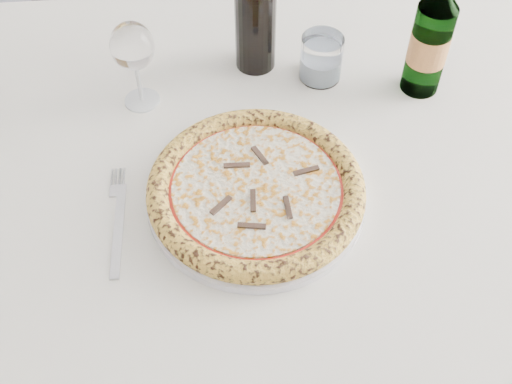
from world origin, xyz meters
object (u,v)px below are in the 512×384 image
Objects in this scene: wine_glass at (133,48)px; tumbler at (321,61)px; pizza at (256,189)px; chair_far at (248,0)px; beer_bottle at (431,39)px; plate at (256,197)px; dining_table at (248,185)px; wine_bottle at (255,5)px.

wine_glass reaches higher than tumbler.
chair_far is at bearing 83.56° from pizza.
beer_bottle is (0.22, -0.62, 0.33)m from chair_far.
tumbler is (0.15, 0.27, 0.01)m from pizza.
beer_bottle is at bearing 33.91° from plate.
dining_table is 6.16× the size of beer_bottle.
pizza is (-0.09, -0.84, 0.25)m from chair_far.
chair_far is at bearing 84.29° from wine_bottle.
tumbler reaches higher than plate.
beer_bottle reaches higher than pizza.
wine_bottle reaches higher than plate.
wine_glass reaches higher than plate.
plate is 0.34m from wine_bottle.
plate is at bearing 16.22° from pizza.
wine_bottle is (0.04, 0.22, 0.21)m from dining_table.
tumbler is (0.15, 0.27, 0.03)m from plate.
wine_glass is at bearing 124.16° from plate.
wine_glass is at bearing 176.60° from beer_bottle.
beer_bottle is 0.88× the size of wine_bottle.
chair_far is 0.74m from beer_bottle.
dining_table is 4.81× the size of plate.
dining_table is at bearing -101.11° from wine_bottle.
tumbler is 0.19m from beer_bottle.
wine_bottle is at bearing 78.89° from dining_table.
chair_far is 2.84× the size of plate.
wine_glass is 0.48m from beer_bottle.
pizza is 1.27× the size of beer_bottle.
wine_bottle is (0.21, 0.07, 0.01)m from wine_glass.
pizza is 1.12× the size of wine_bottle.
plate is (-0.00, -0.10, 0.09)m from dining_table.
dining_table is 5.40× the size of wine_bottle.
dining_table is 4.84× the size of pizza.
chair_far is at bearing 82.69° from dining_table.
wine_glass is 0.62× the size of beer_bottle.
chair_far is 2.86× the size of pizza.
pizza is at bearing -55.84° from wine_glass.
tumbler is at bearing -84.37° from chair_far.
tumbler is (0.06, -0.57, 0.26)m from chair_far.
wine_bottle reaches higher than tumbler.
beer_bottle is (0.17, -0.05, 0.07)m from tumbler.
beer_bottle is at bearing -70.27° from chair_far.
wine_bottle is at bearing 82.35° from pizza.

